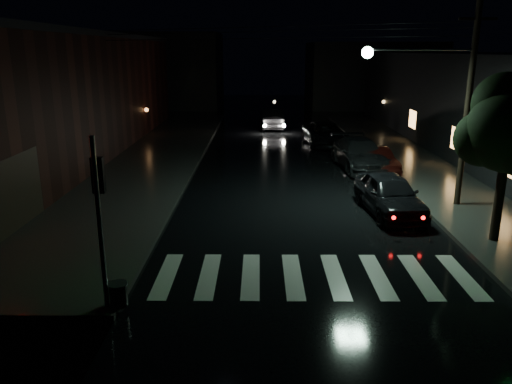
{
  "coord_description": "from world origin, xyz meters",
  "views": [
    {
      "loc": [
        1.44,
        -12.49,
        6.19
      ],
      "look_at": [
        1.33,
        3.6,
        1.6
      ],
      "focal_mm": 35.0,
      "sensor_mm": 36.0,
      "label": 1
    }
  ],
  "objects_px": {
    "parked_car_a": "(389,194)",
    "oncoming_car": "(271,119)",
    "parked_car_c": "(360,154)",
    "parked_car_d": "(325,134)",
    "parked_car_b": "(376,159)"
  },
  "relations": [
    {
      "from": "parked_car_b",
      "to": "oncoming_car",
      "type": "bearing_deg",
      "value": 101.36
    },
    {
      "from": "parked_car_a",
      "to": "parked_car_d",
      "type": "height_order",
      "value": "parked_car_a"
    },
    {
      "from": "parked_car_c",
      "to": "parked_car_d",
      "type": "distance_m",
      "value": 7.04
    },
    {
      "from": "parked_car_a",
      "to": "parked_car_d",
      "type": "bearing_deg",
      "value": 86.99
    },
    {
      "from": "parked_car_c",
      "to": "parked_car_d",
      "type": "height_order",
      "value": "parked_car_c"
    },
    {
      "from": "parked_car_b",
      "to": "oncoming_car",
      "type": "distance_m",
      "value": 15.78
    },
    {
      "from": "parked_car_b",
      "to": "parked_car_a",
      "type": "bearing_deg",
      "value": -106.55
    },
    {
      "from": "parked_car_c",
      "to": "oncoming_car",
      "type": "relative_size",
      "value": 1.14
    },
    {
      "from": "parked_car_a",
      "to": "parked_car_b",
      "type": "height_order",
      "value": "parked_car_a"
    },
    {
      "from": "oncoming_car",
      "to": "parked_car_c",
      "type": "bearing_deg",
      "value": 104.0
    },
    {
      "from": "parked_car_b",
      "to": "parked_car_c",
      "type": "relative_size",
      "value": 0.7
    },
    {
      "from": "parked_car_c",
      "to": "oncoming_car",
      "type": "bearing_deg",
      "value": 101.96
    },
    {
      "from": "parked_car_d",
      "to": "parked_car_a",
      "type": "bearing_deg",
      "value": -90.47
    },
    {
      "from": "parked_car_c",
      "to": "parked_car_d",
      "type": "bearing_deg",
      "value": 92.69
    },
    {
      "from": "parked_car_a",
      "to": "oncoming_car",
      "type": "relative_size",
      "value": 0.95
    }
  ]
}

